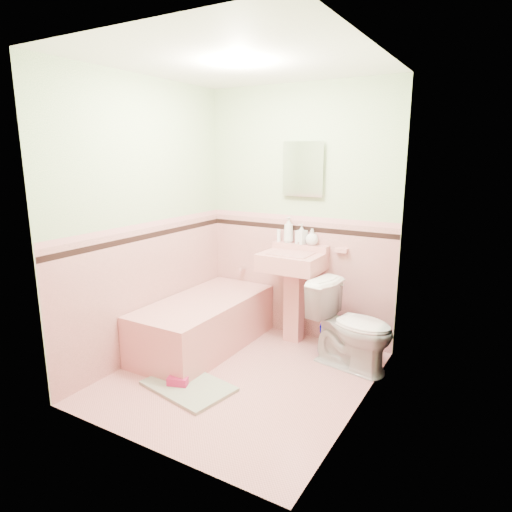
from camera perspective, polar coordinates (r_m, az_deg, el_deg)
The scene contains 32 objects.
floor at distance 3.91m, azimuth -1.91°, elevation -15.18°, with size 2.20×2.20×0.00m, color #D58F8B.
ceiling at distance 3.51m, azimuth -2.25°, elevation 23.76°, with size 2.20×2.20×0.00m, color white.
wall_back at distance 4.45m, azimuth 5.54°, elevation 5.26°, with size 2.50×2.50×0.00m, color #F7EECA.
wall_front at distance 2.65m, azimuth -14.86°, elevation -0.39°, with size 2.50×2.50×0.00m, color #F7EECA.
wall_left at distance 4.11m, azimuth -13.97°, elevation 4.30°, with size 2.50×2.50×0.00m, color #F7EECA.
wall_right at distance 3.09m, azimuth 13.83°, elevation 1.52°, with size 2.50×2.50×0.00m, color #F7EECA.
wainscot_back at distance 4.58m, azimuth 5.30°, elevation -2.85°, with size 2.00×2.00×0.00m, color #D89490.
wainscot_front at distance 2.88m, azimuth -13.92°, elevation -13.05°, with size 2.00×2.00×0.00m, color #D89490.
wainscot_left at distance 4.25m, azimuth -13.37°, elevation -4.41°, with size 2.20×2.20×0.00m, color #D89490.
wainscot_right at distance 3.28m, azimuth 13.01°, elevation -9.66°, with size 2.20×2.20×0.00m, color #D89490.
accent_back at distance 4.46m, azimuth 5.41°, elevation 3.58°, with size 2.00×2.00×0.00m, color black.
accent_front at distance 2.70m, azimuth -14.43°, elevation -3.00°, with size 2.00×2.00×0.00m, color black.
accent_left at distance 4.12m, azimuth -13.69°, elevation 2.50°, with size 2.20×2.20×0.00m, color black.
accent_right at distance 3.12m, azimuth 13.38°, elevation -0.78°, with size 2.20×2.20×0.00m, color black.
cap_back at distance 4.44m, azimuth 5.43°, elevation 4.85°, with size 2.00×2.00×0.00m, color #D58E90.
cap_front at distance 2.67m, azimuth -14.55°, elevation -0.94°, with size 2.00×2.00×0.00m, color #D58E90.
cap_left at distance 4.10m, azimuth -13.76°, elevation 3.87°, with size 2.20×2.20×0.00m, color #D58E90.
cap_right at distance 3.10m, azimuth 13.48°, elevation 1.01°, with size 2.20×2.20×0.00m, color #D58E90.
bathtub at distance 4.39m, azimuth -6.68°, elevation -8.77°, with size 0.70×1.50×0.45m, color tan.
tub_faucet at distance 4.82m, azimuth -1.68°, elevation -1.59°, with size 0.04×0.04×0.12m, color silver.
sink at distance 4.40m, azimuth 4.59°, elevation -5.44°, with size 0.58×0.48×0.91m, color tan, non-canonical shape.
sink_faucet at distance 4.39m, azimuth 5.50°, elevation 1.19°, with size 0.02×0.02×0.10m, color silver.
medicine_cabinet at distance 4.37m, azimuth 6.11°, elevation 11.02°, with size 0.37×0.04×0.46m, color white.
soap_dish at distance 4.30m, azimuth 10.92°, elevation 0.74°, with size 0.12×0.07×0.04m, color tan.
soap_bottle_left at distance 4.46m, azimuth 4.21°, elevation 3.37°, with size 0.10×0.10×0.26m, color #B2B2B2.
soap_bottle_mid at distance 4.40m, azimuth 5.86°, elevation 2.84°, with size 0.09×0.09×0.20m, color #B2B2B2.
soap_bottle_right at distance 4.36m, azimuth 7.19°, elevation 2.45°, with size 0.12×0.12×0.16m, color #B2B2B2.
tube at distance 4.52m, azimuth 2.94°, elevation 2.65°, with size 0.04×0.04×0.12m, color white.
toilet at distance 4.00m, azimuth 12.20°, elevation -8.80°, with size 0.42×0.74×0.76m, color white.
bucket at distance 4.39m, azimuth 9.65°, elevation -10.41°, with size 0.23×0.23×0.23m, color #0003A8, non-canonical shape.
bath_mat at distance 3.77m, azimuth -8.65°, elevation -16.19°, with size 0.69×0.46×0.03m, color gray.
shoe at distance 3.76m, azimuth -10.03°, elevation -15.56°, with size 0.16×0.08×0.06m, color #BF1E59.
Camera 1 is at (1.84, -2.91, 1.84)m, focal length 31.16 mm.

